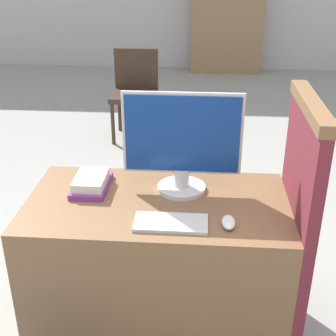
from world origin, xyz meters
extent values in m
cube|color=brown|center=(0.00, 0.33, 0.37)|extent=(1.21, 0.66, 0.73)
cube|color=maroon|center=(0.63, 0.31, 0.59)|extent=(0.05, 0.61, 1.19)
cube|color=brown|center=(0.63, 0.31, 1.21)|extent=(0.07, 0.61, 0.05)
cylinder|color=silver|center=(0.11, 0.45, 0.74)|extent=(0.23, 0.23, 0.02)
cylinder|color=silver|center=(0.11, 0.45, 0.79)|extent=(0.07, 0.07, 0.09)
cube|color=silver|center=(0.11, 0.46, 1.02)|extent=(0.55, 0.01, 0.39)
cube|color=navy|center=(0.11, 0.45, 1.02)|extent=(0.52, 0.02, 0.36)
cube|color=silver|center=(0.08, 0.14, 0.74)|extent=(0.31, 0.15, 0.02)
ellipsoid|color=white|center=(0.32, 0.15, 0.75)|extent=(0.06, 0.11, 0.03)
cube|color=#7A3384|center=(-0.33, 0.43, 0.74)|extent=(0.16, 0.27, 0.03)
cube|color=silver|center=(-0.33, 0.43, 0.78)|extent=(0.14, 0.21, 0.04)
cylinder|color=#38281E|center=(-0.68, 2.73, 0.21)|extent=(0.04, 0.04, 0.42)
cylinder|color=#38281E|center=(-0.30, 2.73, 0.21)|extent=(0.04, 0.04, 0.42)
cylinder|color=#38281E|center=(-0.68, 3.11, 0.21)|extent=(0.04, 0.04, 0.42)
cylinder|color=#38281E|center=(-0.30, 3.11, 0.21)|extent=(0.04, 0.04, 0.42)
cube|color=#38281E|center=(-0.49, 2.92, 0.44)|extent=(0.44, 0.44, 0.05)
cube|color=#38281E|center=(-0.49, 3.12, 0.67)|extent=(0.44, 0.04, 0.40)
cube|color=#9E7A56|center=(0.52, 5.78, 0.93)|extent=(1.08, 0.32, 1.85)
camera|label=1|loc=(0.20, -1.53, 1.80)|focal=50.00mm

